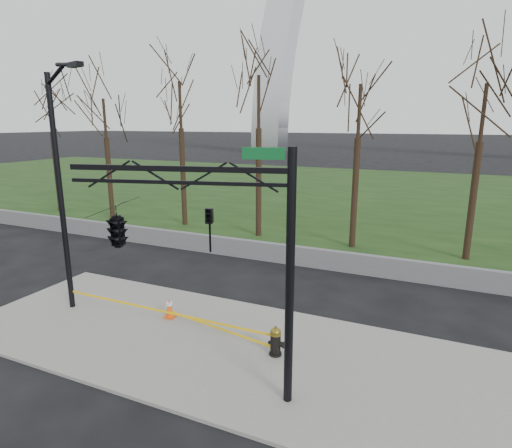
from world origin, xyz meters
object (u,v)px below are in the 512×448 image
at_px(fire_hydrant, 276,342).
at_px(traffic_cone, 170,308).
at_px(traffic_signal_mast, 148,228).
at_px(street_light, 61,178).

bearing_deg(fire_hydrant, traffic_cone, 173.38).
distance_m(traffic_cone, traffic_signal_mast, 5.31).
height_order(traffic_cone, street_light, street_light).
distance_m(fire_hydrant, street_light, 8.65).
bearing_deg(traffic_cone, traffic_signal_mast, -58.98).
bearing_deg(street_light, fire_hydrant, 19.18).
height_order(street_light, traffic_signal_mast, street_light).
height_order(fire_hydrant, street_light, street_light).
xyz_separation_m(fire_hydrant, street_light, (-7.57, -0.04, 4.19)).
distance_m(street_light, traffic_signal_mast, 5.98).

